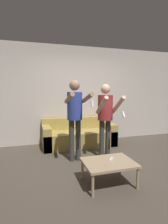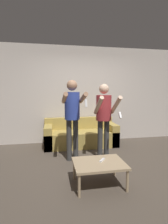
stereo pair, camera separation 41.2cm
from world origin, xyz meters
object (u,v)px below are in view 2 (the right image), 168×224
object	(u,v)px
couch	(81,136)
person_standing_right	(104,113)
coffee_table	(99,165)
remote_on_table	(102,160)
person_standing_left	(72,111)

from	to	relation	value
couch	person_standing_right	world-z (taller)	person_standing_right
person_standing_right	coffee_table	size ratio (longest dim) A/B	2.04
person_standing_right	remote_on_table	bearing A→B (deg)	-108.12
person_standing_left	person_standing_right	world-z (taller)	person_standing_left
person_standing_left	coffee_table	size ratio (longest dim) A/B	2.14
couch	person_standing_left	world-z (taller)	person_standing_left
person_standing_right	remote_on_table	size ratio (longest dim) A/B	11.51
person_standing_left	coffee_table	distance (m)	1.30
person_standing_left	person_standing_right	xyz separation A→B (m)	(0.68, 0.01, -0.05)
person_standing_right	remote_on_table	world-z (taller)	person_standing_right
coffee_table	remote_on_table	world-z (taller)	remote_on_table
couch	remote_on_table	world-z (taller)	couch
person_standing_right	coffee_table	bearing A→B (deg)	-110.44
couch	person_standing_right	size ratio (longest dim) A/B	1.19
person_standing_left	coffee_table	bearing A→B (deg)	-74.88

